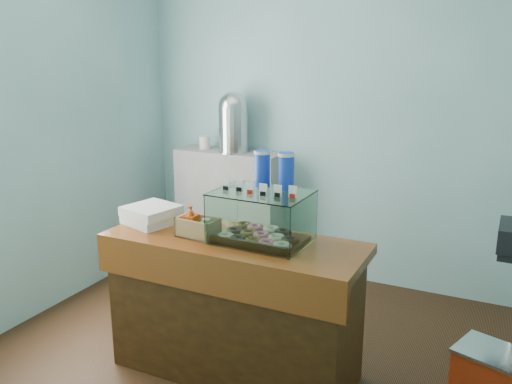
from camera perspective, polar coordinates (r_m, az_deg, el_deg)
The scene contains 9 objects.
ground at distance 3.87m, azimuth -0.38°, elevation -16.44°, with size 3.50×3.50×0.00m, color black.
room_shell at distance 3.31m, azimuth 0.03°, elevation 9.58°, with size 3.54×3.04×2.82m.
counter at distance 3.45m, azimuth -2.31°, elevation -11.90°, with size 1.60×0.60×0.90m.
back_shelf at distance 5.11m, azimuth -2.85°, elevation -1.76°, with size 1.00×0.32×1.10m, color #979799.
display_case at distance 3.21m, azimuth 0.82°, elevation -2.20°, with size 0.56×0.42×0.52m.
condiment_crate at distance 3.32m, azimuth -6.28°, elevation -3.56°, with size 0.26×0.17×0.19m.
pastry_boxes at distance 3.61m, azimuth -10.93°, elevation -2.35°, with size 0.37×0.38×0.12m.
coffee_urn at distance 4.89m, azimuth -2.40°, elevation 7.53°, with size 0.30×0.30×0.54m.
red_cooler at distance 3.55m, azimuth 23.58°, elevation -17.60°, with size 0.48×0.42×0.36m.
Camera 1 is at (1.47, -2.96, 2.01)m, focal length 38.00 mm.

